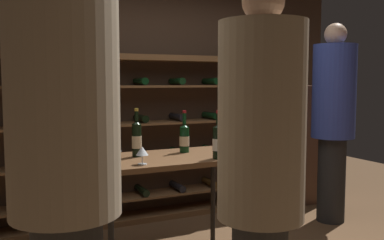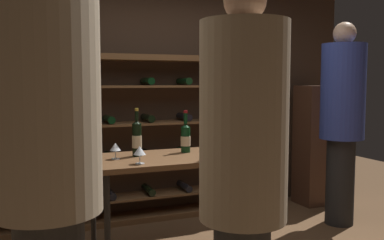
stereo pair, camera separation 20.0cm
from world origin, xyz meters
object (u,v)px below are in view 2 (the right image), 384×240
(tasting_table, at_px, (169,168))
(wine_bottle_amber_reserve, at_px, (217,141))
(person_bystander_dark_jacket, at_px, (243,169))
(wine_bottle_gold_foil, at_px, (186,138))
(wine_glass_stemmed_left, at_px, (115,147))
(wine_rack, at_px, (130,139))
(wine_bottle_green_slim, at_px, (137,138))
(person_bystander_red_print, at_px, (47,155))
(display_cabinet, at_px, (316,145))
(wine_glass_stemmed_right, at_px, (140,151))
(person_host_in_suit, at_px, (342,114))

(tasting_table, relative_size, wine_bottle_amber_reserve, 3.27)
(tasting_table, bearing_deg, person_bystander_dark_jacket, -95.74)
(wine_bottle_gold_foil, bearing_deg, wine_glass_stemmed_left, -170.76)
(tasting_table, height_order, wine_glass_stemmed_left, wine_glass_stemmed_left)
(wine_bottle_amber_reserve, distance_m, wine_glass_stemmed_left, 0.78)
(wine_bottle_amber_reserve, bearing_deg, wine_glass_stemmed_left, 158.73)
(wine_rack, relative_size, person_bystander_dark_jacket, 1.64)
(wine_bottle_amber_reserve, xyz_separation_m, wine_bottle_green_slim, (-0.53, 0.35, 0.01))
(wine_rack, relative_size, wine_glass_stemmed_left, 25.22)
(person_bystander_red_print, bearing_deg, wine_rack, -102.26)
(person_bystander_red_print, distance_m, wine_glass_stemmed_left, 1.38)
(display_cabinet, height_order, wine_glass_stemmed_left, display_cabinet)
(tasting_table, bearing_deg, wine_bottle_gold_foil, 33.77)
(wine_bottle_gold_foil, relative_size, wine_glass_stemmed_right, 2.69)
(person_bystander_red_print, height_order, wine_glass_stemmed_left, person_bystander_red_print)
(person_bystander_dark_jacket, relative_size, wine_bottle_green_slim, 5.09)
(display_cabinet, height_order, wine_bottle_amber_reserve, display_cabinet)
(tasting_table, bearing_deg, person_bystander_red_print, -129.13)
(tasting_table, xyz_separation_m, wine_glass_stemmed_left, (-0.42, 0.03, 0.18))
(wine_glass_stemmed_right, bearing_deg, wine_bottle_amber_reserve, -2.55)
(person_bystander_dark_jacket, xyz_separation_m, wine_glass_stemmed_left, (-0.27, 1.50, -0.10))
(person_host_in_suit, relative_size, display_cabinet, 1.45)
(person_bystander_dark_jacket, distance_m, display_cabinet, 3.46)
(wine_bottle_gold_foil, height_order, wine_glass_stemmed_left, wine_bottle_gold_foil)
(display_cabinet, xyz_separation_m, wine_glass_stemmed_left, (-2.65, -0.99, 0.27))
(wine_rack, bearing_deg, wine_bottle_gold_foil, -79.58)
(wine_rack, bearing_deg, person_host_in_suit, -24.85)
(person_bystander_dark_jacket, bearing_deg, person_bystander_red_print, 22.21)
(wine_bottle_amber_reserve, relative_size, wine_bottle_green_slim, 0.97)
(person_host_in_suit, xyz_separation_m, wine_glass_stemmed_right, (-2.27, -0.52, -0.17))
(wine_bottle_amber_reserve, height_order, wine_glass_stemmed_left, wine_bottle_amber_reserve)
(tasting_table, bearing_deg, wine_bottle_amber_reserve, -40.20)
(person_bystander_dark_jacket, xyz_separation_m, wine_bottle_amber_reserve, (0.45, 1.22, -0.05))
(wine_bottle_green_slim, bearing_deg, person_host_in_suit, 5.07)
(wine_rack, xyz_separation_m, person_bystander_dark_jacket, (-0.14, -2.68, 0.20))
(wine_bottle_amber_reserve, relative_size, wine_bottle_gold_foil, 1.06)
(wine_bottle_amber_reserve, distance_m, wine_glass_stemmed_right, 0.60)
(wine_glass_stemmed_right, bearing_deg, person_bystander_dark_jacket, -82.96)
(wine_bottle_green_slim, bearing_deg, wine_rack, 78.58)
(person_host_in_suit, bearing_deg, display_cabinet, -157.53)
(wine_rack, height_order, person_bystander_dark_jacket, person_bystander_dark_jacket)
(person_bystander_red_print, distance_m, wine_bottle_green_slim, 1.52)
(person_bystander_red_print, bearing_deg, person_bystander_dark_jacket, 173.09)
(wine_bottle_amber_reserve, xyz_separation_m, wine_bottle_gold_foil, (-0.11, 0.38, -0.01))
(person_host_in_suit, bearing_deg, wine_bottle_gold_foil, -42.56)
(wine_rack, xyz_separation_m, wine_glass_stemmed_left, (-0.41, -1.18, 0.11))
(wine_bottle_green_slim, relative_size, wine_glass_stemmed_right, 2.93)
(person_bystander_dark_jacket, bearing_deg, wine_bottle_green_slim, -47.99)
(wine_bottle_amber_reserve, distance_m, wine_bottle_green_slim, 0.64)
(wine_bottle_gold_foil, bearing_deg, wine_bottle_amber_reserve, -73.93)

